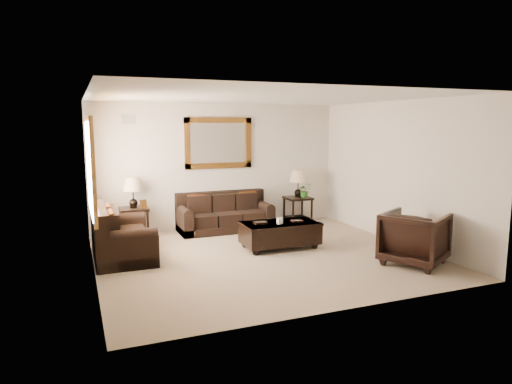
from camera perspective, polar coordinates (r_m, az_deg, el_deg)
name	(u,v)px	position (r m, az deg, el deg)	size (l,w,h in m)	color
room	(264,178)	(7.69, 0.95, 1.70)	(5.51, 5.01, 2.71)	gray
window	(91,168)	(7.97, -19.93, 2.88)	(0.07, 1.96, 1.66)	white
mirror	(219,143)	(9.95, -4.70, 6.12)	(1.50, 0.06, 1.10)	#542C10
air_vent	(128,119)	(9.57, -15.69, 8.73)	(0.25, 0.02, 0.18)	#999999
sofa	(224,217)	(9.80, -3.96, -3.09)	(1.98, 0.85, 0.81)	black
loveseat	(119,239)	(8.09, -16.72, -5.66)	(0.95, 1.60, 0.90)	black
end_table_left	(133,198)	(9.40, -15.08, -0.79)	(0.55, 0.55, 1.21)	black
end_table_right	(298,189)	(10.47, 5.28, 0.40)	(0.55, 0.55, 1.21)	black
coffee_table	(280,232)	(8.41, 3.00, -5.01)	(1.42, 0.78, 0.59)	black
armchair	(415,236)	(7.84, 19.22, -5.16)	(0.92, 0.86, 0.95)	black
potted_plant	(305,192)	(10.45, 6.11, 0.03)	(0.30, 0.33, 0.26)	#285A1F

